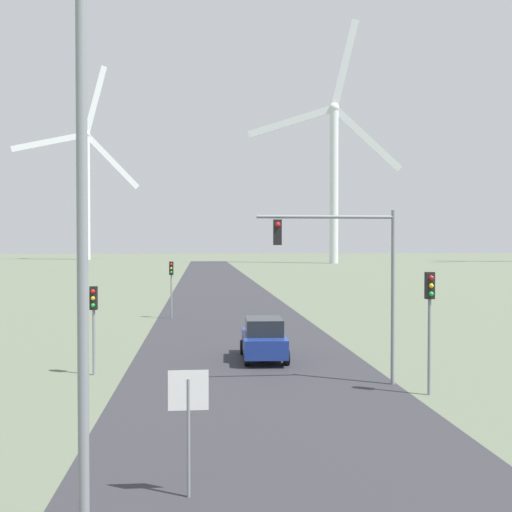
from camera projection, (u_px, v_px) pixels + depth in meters
The scene contains 10 objects.
road_surface at pixel (225, 303), 50.76m from camera, with size 10.00×240.00×0.01m.
streetlamp at pixel (82, 136), 9.64m from camera, with size 3.53×0.32×10.98m.
stop_sign_near at pixel (188, 408), 11.92m from camera, with size 0.81×0.07×2.56m.
traffic_light_post_near_left at pixel (94, 310), 22.99m from camera, with size 0.28×0.34×3.42m.
traffic_light_post_near_right at pixel (430, 305), 19.95m from camera, with size 0.28×0.34×4.12m.
traffic_light_post_mid_left at pixel (171, 277), 40.45m from camera, with size 0.28×0.33×3.85m.
traffic_light_mast_overhead at pixel (347, 260), 21.28m from camera, with size 4.99×0.35×6.27m.
car_approaching at pixel (264, 339), 26.09m from camera, with size 1.97×4.17×1.83m.
wind_turbine_left at pixel (86, 179), 185.98m from camera, with size 36.40×13.84×60.92m.
wind_turbine_center at pixel (334, 164), 151.70m from camera, with size 38.60×7.04×61.63m.
Camera 1 is at (-2.02, -2.69, 5.08)m, focal length 42.00 mm.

